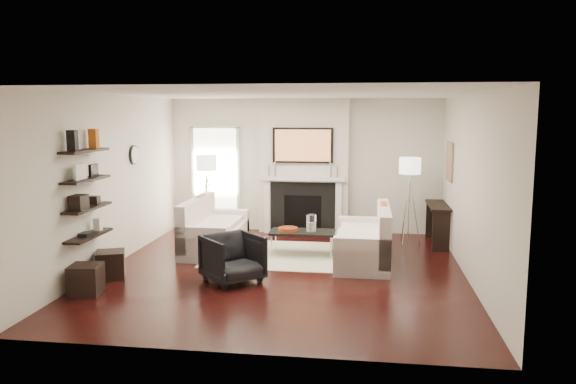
# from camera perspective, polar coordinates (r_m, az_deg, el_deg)

# --- Properties ---
(room_envelope) EXTENTS (6.00, 6.00, 6.00)m
(room_envelope) POSITION_cam_1_polar(r_m,az_deg,el_deg) (8.46, -0.56, 0.77)
(room_envelope) COLOR black
(room_envelope) RESTS_ON ground
(chimney_breast) EXTENTS (1.80, 0.25, 2.70)m
(chimney_breast) POSITION_cam_1_polar(r_m,az_deg,el_deg) (11.29, 1.60, 2.63)
(chimney_breast) COLOR silver
(chimney_breast) RESTS_ON floor
(fireplace_surround) EXTENTS (1.30, 0.02, 1.04)m
(fireplace_surround) POSITION_cam_1_polar(r_m,az_deg,el_deg) (11.27, 1.51, -1.64)
(fireplace_surround) COLOR black
(fireplace_surround) RESTS_ON floor
(firebox) EXTENTS (0.75, 0.02, 0.65)m
(firebox) POSITION_cam_1_polar(r_m,az_deg,el_deg) (11.28, 1.51, -2.00)
(firebox) COLOR black
(firebox) RESTS_ON floor
(mantel_pilaster_l) EXTENTS (0.12, 0.08, 1.10)m
(mantel_pilaster_l) POSITION_cam_1_polar(r_m,az_deg,el_deg) (11.34, -2.13, -1.43)
(mantel_pilaster_l) COLOR white
(mantel_pilaster_l) RESTS_ON floor
(mantel_pilaster_r) EXTENTS (0.12, 0.08, 1.10)m
(mantel_pilaster_r) POSITION_cam_1_polar(r_m,az_deg,el_deg) (11.18, 5.16, -1.60)
(mantel_pilaster_r) COLOR white
(mantel_pilaster_r) RESTS_ON floor
(mantel_shelf) EXTENTS (1.70, 0.18, 0.07)m
(mantel_shelf) POSITION_cam_1_polar(r_m,az_deg,el_deg) (11.13, 1.49, 1.36)
(mantel_shelf) COLOR white
(mantel_shelf) RESTS_ON chimney_breast
(tv_body) EXTENTS (1.20, 0.06, 0.70)m
(tv_body) POSITION_cam_1_polar(r_m,az_deg,el_deg) (11.10, 1.52, 4.76)
(tv_body) COLOR black
(tv_body) RESTS_ON chimney_breast
(tv_screen) EXTENTS (1.10, 0.00, 0.62)m
(tv_screen) POSITION_cam_1_polar(r_m,az_deg,el_deg) (11.07, 1.50, 4.75)
(tv_screen) COLOR #BF723F
(tv_screen) RESTS_ON tv_body
(candlestick_l_tall) EXTENTS (0.04, 0.04, 0.30)m
(candlestick_l_tall) POSITION_cam_1_polar(r_m,az_deg,el_deg) (11.20, -1.30, 2.35)
(candlestick_l_tall) COLOR silver
(candlestick_l_tall) RESTS_ON mantel_shelf
(candlestick_l_short) EXTENTS (0.04, 0.04, 0.24)m
(candlestick_l_short) POSITION_cam_1_polar(r_m,az_deg,el_deg) (11.22, -1.95, 2.21)
(candlestick_l_short) COLOR silver
(candlestick_l_short) RESTS_ON mantel_shelf
(candlestick_r_tall) EXTENTS (0.04, 0.04, 0.30)m
(candlestick_r_tall) POSITION_cam_1_polar(r_m,az_deg,el_deg) (11.07, 4.33, 2.27)
(candlestick_r_tall) COLOR silver
(candlestick_r_tall) RESTS_ON mantel_shelf
(candlestick_r_short) EXTENTS (0.04, 0.04, 0.24)m
(candlestick_r_short) POSITION_cam_1_polar(r_m,az_deg,el_deg) (11.07, 5.00, 2.10)
(candlestick_r_short) COLOR silver
(candlestick_r_short) RESTS_ON mantel_shelf
(hallway_panel) EXTENTS (0.90, 0.02, 2.10)m
(hallway_panel) POSITION_cam_1_polar(r_m,az_deg,el_deg) (11.77, -7.33, 1.32)
(hallway_panel) COLOR white
(hallway_panel) RESTS_ON floor
(door_trim_l) EXTENTS (0.06, 0.06, 2.16)m
(door_trim_l) POSITION_cam_1_polar(r_m,az_deg,el_deg) (11.89, -9.59, 1.34)
(door_trim_l) COLOR white
(door_trim_l) RESTS_ON floor
(door_trim_r) EXTENTS (0.06, 0.06, 2.16)m
(door_trim_r) POSITION_cam_1_polar(r_m,az_deg,el_deg) (11.64, -5.08, 1.28)
(door_trim_r) COLOR white
(door_trim_r) RESTS_ON floor
(door_trim_top) EXTENTS (1.02, 0.06, 0.06)m
(door_trim_top) POSITION_cam_1_polar(r_m,az_deg,el_deg) (11.68, -7.45, 6.58)
(door_trim_top) COLOR white
(door_trim_top) RESTS_ON wall_back
(rug) EXTENTS (2.60, 2.00, 0.01)m
(rug) POSITION_cam_1_polar(r_m,az_deg,el_deg) (9.67, -0.29, -6.40)
(rug) COLOR beige
(rug) RESTS_ON floor
(loveseat_left_base) EXTENTS (0.85, 1.80, 0.42)m
(loveseat_left_base) POSITION_cam_1_polar(r_m,az_deg,el_deg) (10.02, -7.40, -4.75)
(loveseat_left_base) COLOR silver
(loveseat_left_base) RESTS_ON floor
(loveseat_left_back) EXTENTS (0.18, 1.80, 0.80)m
(loveseat_left_back) POSITION_cam_1_polar(r_m,az_deg,el_deg) (10.05, -9.28, -2.91)
(loveseat_left_back) COLOR silver
(loveseat_left_back) RESTS_ON floor
(loveseat_left_arm_n) EXTENTS (0.85, 0.18, 0.60)m
(loveseat_left_arm_n) POSITION_cam_1_polar(r_m,az_deg,el_deg) (9.24, -8.74, -5.31)
(loveseat_left_arm_n) COLOR silver
(loveseat_left_arm_n) RESTS_ON floor
(loveseat_left_arm_s) EXTENTS (0.85, 0.18, 0.60)m
(loveseat_left_arm_s) POSITION_cam_1_polar(r_m,az_deg,el_deg) (10.77, -6.27, -3.34)
(loveseat_left_arm_s) COLOR silver
(loveseat_left_arm_s) RESTS_ON floor
(loveseat_left_cushion) EXTENTS (0.63, 1.44, 0.10)m
(loveseat_left_cushion) POSITION_cam_1_polar(r_m,az_deg,el_deg) (9.95, -7.15, -3.31)
(loveseat_left_cushion) COLOR silver
(loveseat_left_cushion) RESTS_ON loveseat_left_base
(pillow_left_orange) EXTENTS (0.10, 0.42, 0.42)m
(pillow_left_orange) POSITION_cam_1_polar(r_m,az_deg,el_deg) (10.30, -8.81, -1.49)
(pillow_left_orange) COLOR #B05415
(pillow_left_orange) RESTS_ON loveseat_left_cushion
(pillow_left_charcoal) EXTENTS (0.10, 0.40, 0.40)m
(pillow_left_charcoal) POSITION_cam_1_polar(r_m,az_deg,el_deg) (9.73, -9.82, -2.13)
(pillow_left_charcoal) COLOR black
(pillow_left_charcoal) RESTS_ON loveseat_left_cushion
(loveseat_right_base) EXTENTS (0.85, 1.80, 0.42)m
(loveseat_right_base) POSITION_cam_1_polar(r_m,az_deg,el_deg) (9.24, 7.56, -5.87)
(loveseat_right_base) COLOR silver
(loveseat_right_base) RESTS_ON floor
(loveseat_right_back) EXTENTS (0.18, 1.80, 0.80)m
(loveseat_right_back) POSITION_cam_1_polar(r_m,az_deg,el_deg) (9.17, 9.69, -3.99)
(loveseat_right_back) COLOR silver
(loveseat_right_back) RESTS_ON floor
(loveseat_right_arm_n) EXTENTS (0.85, 0.18, 0.60)m
(loveseat_right_arm_n) POSITION_cam_1_polar(r_m,az_deg,el_deg) (8.43, 7.52, -6.60)
(loveseat_right_arm_n) COLOR silver
(loveseat_right_arm_n) RESTS_ON floor
(loveseat_right_arm_s) EXTENTS (0.85, 0.18, 0.60)m
(loveseat_right_arm_s) POSITION_cam_1_polar(r_m,az_deg,el_deg) (10.00, 7.61, -4.25)
(loveseat_right_arm_s) COLOR silver
(loveseat_right_arm_s) RESTS_ON floor
(loveseat_right_cushion) EXTENTS (0.63, 1.44, 0.10)m
(loveseat_right_cushion) POSITION_cam_1_polar(r_m,az_deg,el_deg) (9.18, 7.28, -4.29)
(loveseat_right_cushion) COLOR silver
(loveseat_right_cushion) RESTS_ON loveseat_right_base
(pillow_right_orange) EXTENTS (0.10, 0.42, 0.42)m
(pillow_right_orange) POSITION_cam_1_polar(r_m,az_deg,el_deg) (9.42, 9.67, -2.40)
(pillow_right_orange) COLOR #B05415
(pillow_right_orange) RESTS_ON loveseat_right_cushion
(pillow_right_charcoal) EXTENTS (0.10, 0.40, 0.40)m
(pillow_right_charcoal) POSITION_cam_1_polar(r_m,az_deg,el_deg) (8.84, 9.78, -3.17)
(pillow_right_charcoal) COLOR black
(pillow_right_charcoal) RESTS_ON loveseat_right_cushion
(coffee_table) EXTENTS (1.10, 0.55, 0.04)m
(coffee_table) POSITION_cam_1_polar(r_m,az_deg,el_deg) (9.60, 1.48, -4.10)
(coffee_table) COLOR black
(coffee_table) RESTS_ON floor
(coffee_leg_nw) EXTENTS (0.02, 0.02, 0.38)m
(coffee_leg_nw) POSITION_cam_1_polar(r_m,az_deg,el_deg) (9.50, -1.69, -5.53)
(coffee_leg_nw) COLOR silver
(coffee_leg_nw) RESTS_ON floor
(coffee_leg_ne) EXTENTS (0.02, 0.02, 0.38)m
(coffee_leg_ne) POSITION_cam_1_polar(r_m,az_deg,el_deg) (9.39, 4.37, -5.71)
(coffee_leg_ne) COLOR silver
(coffee_leg_ne) RESTS_ON floor
(coffee_leg_sw) EXTENTS (0.02, 0.02, 0.38)m
(coffee_leg_sw) POSITION_cam_1_polar(r_m,az_deg,el_deg) (9.92, -1.26, -4.93)
(coffee_leg_sw) COLOR silver
(coffee_leg_sw) RESTS_ON floor
(coffee_leg_se) EXTENTS (0.02, 0.02, 0.38)m
(coffee_leg_se) POSITION_cam_1_polar(r_m,az_deg,el_deg) (9.82, 4.53, -5.10)
(coffee_leg_se) COLOR silver
(coffee_leg_se) RESTS_ON floor
(hurricane_glass) EXTENTS (0.17, 0.17, 0.30)m
(hurricane_glass) POSITION_cam_1_polar(r_m,az_deg,el_deg) (9.55, 2.38, -3.19)
(hurricane_glass) COLOR white
(hurricane_glass) RESTS_ON coffee_table
(hurricane_candle) EXTENTS (0.11, 0.11, 0.16)m
(hurricane_candle) POSITION_cam_1_polar(r_m,az_deg,el_deg) (9.56, 2.38, -3.57)
(hurricane_candle) COLOR white
(hurricane_candle) RESTS_ON coffee_table
(copper_bowl) EXTENTS (0.34, 0.34, 0.06)m
(copper_bowl) POSITION_cam_1_polar(r_m,az_deg,el_deg) (9.62, -0.00, -3.79)
(copper_bowl) COLOR #CD5122
(copper_bowl) RESTS_ON coffee_table
(armchair) EXTENTS (1.01, 1.01, 0.76)m
(armchair) POSITION_cam_1_polar(r_m,az_deg,el_deg) (8.16, -5.63, -6.49)
(armchair) COLOR black
(armchair) RESTS_ON floor
(lamp_left_post) EXTENTS (0.02, 0.02, 1.20)m
(lamp_left_post) POSITION_cam_1_polar(r_m,az_deg,el_deg) (11.19, -8.20, -1.37)
(lamp_left_post) COLOR silver
(lamp_left_post) RESTS_ON floor
(lamp_left_shade) EXTENTS (0.40, 0.40, 0.30)m
(lamp_left_shade) POSITION_cam_1_polar(r_m,az_deg,el_deg) (11.09, -8.29, 2.96)
(lamp_left_shade) COLOR white
(lamp_left_shade) RESTS_ON lamp_left_post
(lamp_left_leg_a) EXTENTS (0.25, 0.02, 1.23)m
(lamp_left_leg_a) POSITION_cam_1_polar(r_m,az_deg,el_deg) (11.16, -7.66, -1.39)
(lamp_left_leg_a) COLOR silver
(lamp_left_leg_a) RESTS_ON floor
(lamp_left_leg_b) EXTENTS (0.14, 0.22, 1.23)m
(lamp_left_leg_b) POSITION_cam_1_polar(r_m,az_deg,el_deg) (11.30, -8.33, -1.29)
(lamp_left_leg_b) COLOR silver
(lamp_left_leg_b) RESTS_ON floor
(lamp_left_leg_c) EXTENTS (0.14, 0.22, 1.23)m
(lamp_left_leg_c) POSITION_cam_1_polar(r_m,az_deg,el_deg) (11.12, -8.61, -1.45)
(lamp_left_leg_c) COLOR silver
(lamp_left_leg_c) RESTS_ON floor
(lamp_right_post) EXTENTS (0.02, 0.02, 1.20)m
(lamp_right_post) POSITION_cam_1_polar(r_m,az_deg,el_deg) (10.73, 12.16, -1.89)
(lamp_right_post) COLOR silver
(lamp_right_post) RESTS_ON floor
(lamp_right_shade) EXTENTS (0.40, 0.40, 0.30)m
(lamp_right_shade) POSITION_cam_1_polar(r_m,az_deg,el_deg) (10.61, 12.30, 2.63)
(lamp_right_shade) COLOR white
(lamp_right_shade) RESTS_ON lamp_right_post
(lamp_right_leg_a) EXTENTS (0.25, 0.02, 1.23)m
(lamp_right_leg_a) POSITION_cam_1_polar(r_m,az_deg,el_deg) (10.74, 12.74, -1.90)
(lamp_right_leg_a) COLOR silver
(lamp_right_leg_a) RESTS_ON floor
(lamp_right_leg_b) EXTENTS (0.14, 0.22, 1.23)m
(lamp_right_leg_b) POSITION_cam_1_polar(r_m,az_deg,el_deg) (10.82, 11.83, -1.80)
(lamp_right_leg_b) COLOR silver
(lamp_right_leg_b) RESTS_ON floor
(lamp_right_leg_c) EXTENTS (0.14, 0.22, 1.23)m
(lamp_right_leg_c) POSITION_cam_1_polar(r_m,az_deg,el_deg) (10.63, 11.90, -1.97)
(lamp_right_leg_c) COLOR silver
(lamp_right_leg_c) RESTS_ON floor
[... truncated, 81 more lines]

